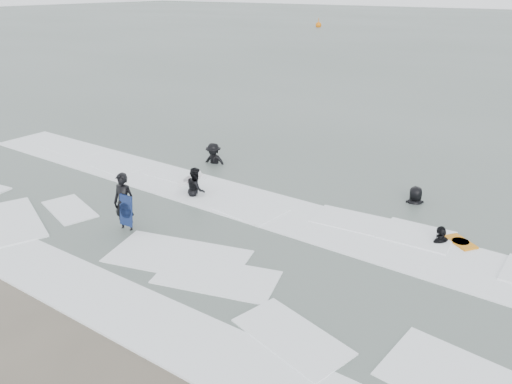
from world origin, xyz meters
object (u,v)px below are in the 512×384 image
Objects in this scene: surfer_centre at (127,231)px; buoy at (318,25)px; surfer_right_far at (414,204)px; surfer_right_near at (440,244)px; surfer_wading at (196,196)px; surfer_breaker at (214,165)px.

buoy is at bearing 102.21° from surfer_centre.
buoy reaches higher than surfer_right_far.
surfer_right_near is 78.10m from buoy.
surfer_wading is at bearing -64.78° from buoy.
surfer_right_near is at bearing -58.79° from buoy.
surfer_right_far reaches higher than surfer_right_near.
surfer_breaker reaches higher than surfer_right_near.
surfer_right_near is (8.28, 4.77, 0.00)m from surfer_centre.
surfer_centre is at bearing -88.06° from surfer_breaker.
surfer_right_near is (8.33, 1.45, 0.00)m from surfer_wading.
surfer_wading is at bearing -52.53° from surfer_right_near.
buoy is (-40.47, 66.79, 0.42)m from surfer_right_near.
surfer_breaker is at bearing -71.16° from surfer_right_near.
buoy reaches higher than surfer_right_near.
surfer_right_near is 0.97× the size of surfer_right_far.
surfer_right_far is 1.09× the size of buoy.
surfer_wading is at bearing 78.80° from surfer_centre.
surfer_wading is 0.92× the size of surfer_right_far.
surfer_centre is at bearing 134.86° from surfer_wading.
surfer_right_far is at bearing -119.15° from surfer_right_near.
surfer_centre is 9.83m from surfer_right_far.
surfer_breaker reaches higher than surfer_wading.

